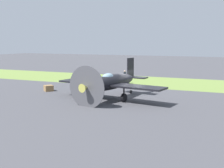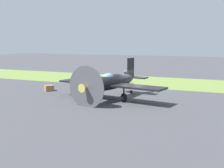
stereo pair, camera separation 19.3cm
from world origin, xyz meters
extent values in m
plane|color=#424247|center=(0.00, 0.00, 0.00)|extent=(160.00, 160.00, 0.00)
cube|color=olive|center=(0.00, -10.49, 0.00)|extent=(120.00, 11.00, 0.01)
ellipsoid|color=black|center=(0.98, 2.72, 1.65)|extent=(2.64, 7.84, 1.41)
cube|color=black|center=(1.06, 3.17, 1.48)|extent=(11.06, 3.66, 0.16)
cube|color=black|center=(0.41, -0.75, 2.67)|extent=(0.31, 1.25, 2.16)
cube|color=black|center=(0.41, -0.75, 1.76)|extent=(3.75, 1.60, 0.11)
cone|color=#B7B24C|center=(1.65, 6.81, 1.65)|extent=(0.85, 0.90, 0.73)
cylinder|color=#4C4C51|center=(1.62, 6.58, 1.65)|extent=(3.59, 0.63, 3.63)
ellipsoid|color=#8CB2C6|center=(1.09, 3.39, 2.14)|extent=(1.04, 1.70, 0.79)
cylinder|color=black|center=(-0.55, 3.55, 0.39)|extent=(0.37, 0.80, 0.77)
cylinder|color=black|center=(-0.55, 3.55, 0.93)|extent=(0.14, 0.14, 1.09)
cylinder|color=black|center=(2.70, 3.01, 0.39)|extent=(0.37, 0.80, 0.77)
cylinder|color=black|center=(2.70, 3.01, 0.93)|extent=(0.14, 0.14, 1.09)
cylinder|color=black|center=(0.40, -0.86, 0.18)|extent=(0.19, 0.38, 0.36)
cylinder|color=#2D3342|center=(3.63, -7.43, 0.44)|extent=(0.30, 0.30, 0.88)
cylinder|color=#2D3342|center=(3.63, -7.43, 1.19)|extent=(0.38, 0.38, 0.62)
sphere|color=tan|center=(3.63, -7.43, 1.61)|extent=(0.23, 0.23, 0.23)
cylinder|color=#2D3342|center=(3.66, -7.18, 1.19)|extent=(0.11, 0.11, 0.59)
cylinder|color=#2D3342|center=(3.60, -7.69, 1.19)|extent=(0.11, 0.11, 0.59)
cube|color=olive|center=(9.22, 1.33, 0.32)|extent=(1.26, 1.26, 0.64)
camera|label=1|loc=(-10.17, 28.19, 5.48)|focal=47.78mm
camera|label=2|loc=(-10.35, 28.11, 5.48)|focal=47.78mm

